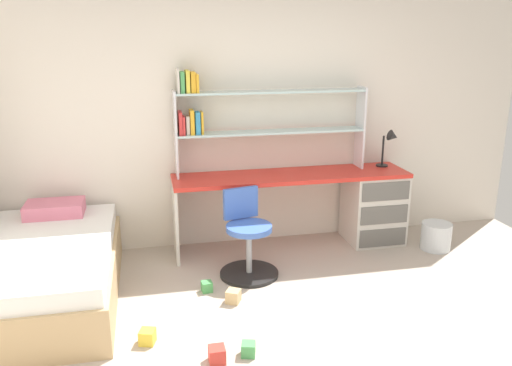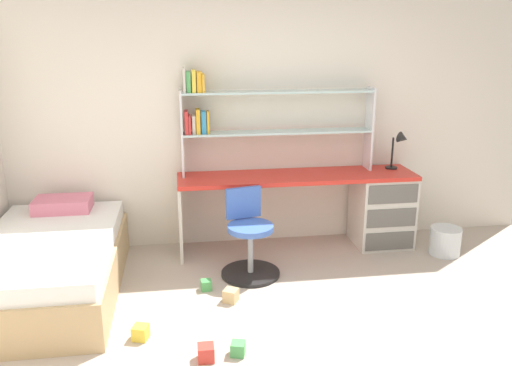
{
  "view_description": "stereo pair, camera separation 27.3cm",
  "coord_description": "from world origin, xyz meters",
  "px_view_note": "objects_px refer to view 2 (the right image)",
  "views": [
    {
      "loc": [
        -1.0,
        -2.68,
        2.07
      ],
      "look_at": [
        -0.15,
        1.23,
        0.9
      ],
      "focal_mm": 36.23,
      "sensor_mm": 36.0,
      "label": 1
    },
    {
      "loc": [
        -0.73,
        -2.73,
        2.07
      ],
      "look_at": [
        -0.15,
        1.23,
        0.9
      ],
      "focal_mm": 36.23,
      "sensor_mm": 36.0,
      "label": 2
    }
  ],
  "objects_px": {
    "desk_lamp": "(400,144)",
    "toy_block_natural_1": "(231,295)",
    "bookshelf_hutch": "(252,113)",
    "toy_block_green_5": "(206,285)",
    "desk": "(359,204)",
    "swivel_chair": "(249,243)",
    "waste_bin": "(445,241)",
    "toy_block_red_0": "(206,353)",
    "bed_platform": "(50,265)",
    "toy_block_yellow_2": "(141,332)",
    "toy_block_green_3": "(238,349)"
  },
  "relations": [
    {
      "from": "desk_lamp",
      "to": "toy_block_natural_1",
      "type": "height_order",
      "value": "desk_lamp"
    },
    {
      "from": "toy_block_natural_1",
      "to": "toy_block_green_3",
      "type": "distance_m",
      "value": 0.72
    },
    {
      "from": "swivel_chair",
      "to": "toy_block_yellow_2",
      "type": "bearing_deg",
      "value": -134.34
    },
    {
      "from": "desk_lamp",
      "to": "toy_block_natural_1",
      "type": "relative_size",
      "value": 3.69
    },
    {
      "from": "toy_block_yellow_2",
      "to": "toy_block_natural_1",
      "type": "bearing_deg",
      "value": 32.69
    },
    {
      "from": "desk",
      "to": "toy_block_red_0",
      "type": "height_order",
      "value": "desk"
    },
    {
      "from": "desk",
      "to": "toy_block_red_0",
      "type": "xyz_separation_m",
      "value": [
        -1.62,
        -1.73,
        -0.38
      ]
    },
    {
      "from": "toy_block_green_5",
      "to": "desk_lamp",
      "type": "bearing_deg",
      "value": 22.44
    },
    {
      "from": "bookshelf_hutch",
      "to": "swivel_chair",
      "type": "relative_size",
      "value": 2.43
    },
    {
      "from": "desk",
      "to": "bed_platform",
      "type": "relative_size",
      "value": 1.26
    },
    {
      "from": "waste_bin",
      "to": "toy_block_green_5",
      "type": "height_order",
      "value": "waste_bin"
    },
    {
      "from": "swivel_chair",
      "to": "toy_block_green_5",
      "type": "bearing_deg",
      "value": -147.6
    },
    {
      "from": "toy_block_green_3",
      "to": "toy_block_green_5",
      "type": "distance_m",
      "value": 0.96
    },
    {
      "from": "toy_block_yellow_2",
      "to": "toy_block_red_0",
      "type": "bearing_deg",
      "value": -35.34
    },
    {
      "from": "swivel_chair",
      "to": "waste_bin",
      "type": "xyz_separation_m",
      "value": [
        1.93,
        0.15,
        -0.16
      ]
    },
    {
      "from": "swivel_chair",
      "to": "waste_bin",
      "type": "distance_m",
      "value": 1.95
    },
    {
      "from": "toy_block_red_0",
      "to": "toy_block_green_5",
      "type": "relative_size",
      "value": 1.25
    },
    {
      "from": "toy_block_red_0",
      "to": "toy_block_green_5",
      "type": "height_order",
      "value": "toy_block_red_0"
    },
    {
      "from": "desk_lamp",
      "to": "toy_block_red_0",
      "type": "height_order",
      "value": "desk_lamp"
    },
    {
      "from": "bed_platform",
      "to": "toy_block_green_3",
      "type": "relative_size",
      "value": 19.69
    },
    {
      "from": "desk",
      "to": "swivel_chair",
      "type": "height_order",
      "value": "swivel_chair"
    },
    {
      "from": "waste_bin",
      "to": "bookshelf_hutch",
      "type": "bearing_deg",
      "value": 164.71
    },
    {
      "from": "waste_bin",
      "to": "toy_block_green_5",
      "type": "distance_m",
      "value": 2.37
    },
    {
      "from": "toy_block_green_5",
      "to": "desk",
      "type": "bearing_deg",
      "value": 25.74
    },
    {
      "from": "waste_bin",
      "to": "toy_block_natural_1",
      "type": "distance_m",
      "value": 2.24
    },
    {
      "from": "desk_lamp",
      "to": "swivel_chair",
      "type": "bearing_deg",
      "value": -160.34
    },
    {
      "from": "waste_bin",
      "to": "toy_block_yellow_2",
      "type": "height_order",
      "value": "waste_bin"
    },
    {
      "from": "toy_block_yellow_2",
      "to": "toy_block_green_5",
      "type": "xyz_separation_m",
      "value": [
        0.49,
        0.66,
        -0.01
      ]
    },
    {
      "from": "swivel_chair",
      "to": "toy_block_red_0",
      "type": "relative_size",
      "value": 7.12
    },
    {
      "from": "toy_block_natural_1",
      "to": "bookshelf_hutch",
      "type": "bearing_deg",
      "value": 73.69
    },
    {
      "from": "toy_block_red_0",
      "to": "toy_block_natural_1",
      "type": "bearing_deg",
      "value": 72.39
    },
    {
      "from": "bed_platform",
      "to": "toy_block_yellow_2",
      "type": "distance_m",
      "value": 1.11
    },
    {
      "from": "bed_platform",
      "to": "toy_block_red_0",
      "type": "relative_size",
      "value": 16.99
    },
    {
      "from": "desk_lamp",
      "to": "toy_block_green_5",
      "type": "height_order",
      "value": "desk_lamp"
    },
    {
      "from": "bed_platform",
      "to": "toy_block_red_0",
      "type": "height_order",
      "value": "bed_platform"
    },
    {
      "from": "desk_lamp",
      "to": "swivel_chair",
      "type": "height_order",
      "value": "desk_lamp"
    },
    {
      "from": "desk",
      "to": "toy_block_green_5",
      "type": "height_order",
      "value": "desk"
    },
    {
      "from": "waste_bin",
      "to": "toy_block_natural_1",
      "type": "bearing_deg",
      "value": -163.76
    },
    {
      "from": "desk",
      "to": "waste_bin",
      "type": "bearing_deg",
      "value": -24.97
    },
    {
      "from": "toy_block_green_3",
      "to": "bookshelf_hutch",
      "type": "bearing_deg",
      "value": 79.21
    },
    {
      "from": "toy_block_natural_1",
      "to": "toy_block_green_5",
      "type": "relative_size",
      "value": 1.22
    },
    {
      "from": "bookshelf_hutch",
      "to": "toy_block_green_5",
      "type": "height_order",
      "value": "bookshelf_hutch"
    },
    {
      "from": "swivel_chair",
      "to": "toy_block_natural_1",
      "type": "xyz_separation_m",
      "value": [
        -0.21,
        -0.48,
        -0.24
      ]
    },
    {
      "from": "waste_bin",
      "to": "toy_block_natural_1",
      "type": "relative_size",
      "value": 2.83
    },
    {
      "from": "swivel_chair",
      "to": "toy_block_green_3",
      "type": "relative_size",
      "value": 8.25
    },
    {
      "from": "toy_block_green_5",
      "to": "toy_block_yellow_2",
      "type": "bearing_deg",
      "value": -126.8
    },
    {
      "from": "swivel_chair",
      "to": "toy_block_natural_1",
      "type": "distance_m",
      "value": 0.58
    },
    {
      "from": "bookshelf_hutch",
      "to": "waste_bin",
      "type": "height_order",
      "value": "bookshelf_hutch"
    },
    {
      "from": "bookshelf_hutch",
      "to": "desk_lamp",
      "type": "height_order",
      "value": "bookshelf_hutch"
    },
    {
      "from": "toy_block_natural_1",
      "to": "toy_block_yellow_2",
      "type": "bearing_deg",
      "value": -147.31
    }
  ]
}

